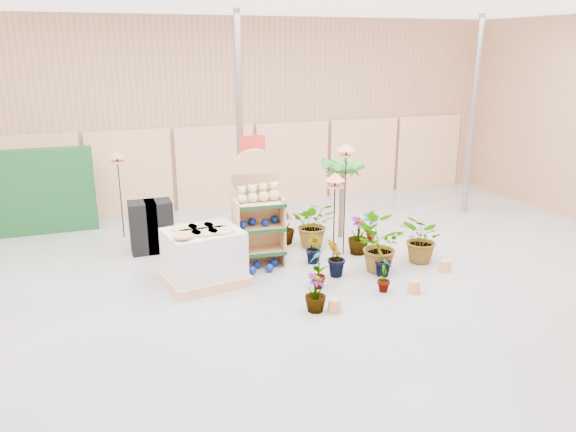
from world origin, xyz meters
The scene contains 25 objects.
room centered at (0.00, 0.91, 2.21)m, with size 15.20×12.10×4.70m.
display_shelf centered at (-0.12, 1.99, 0.96)m, with size 0.92×0.62×2.10m.
teddy_bears centered at (-0.09, 1.89, 1.33)m, with size 0.78×0.21×0.33m.
gazing_balls_shelf centered at (-0.12, 1.87, 0.83)m, with size 0.77×0.26×0.15m.
gazing_balls_floor centered at (-0.13, 1.62, 0.07)m, with size 0.63×0.39×0.15m.
pallet_stack centered at (-1.21, 1.44, 0.47)m, with size 1.47×1.29×0.96m.
charcoal_planters centered at (-1.86, 3.27, 0.50)m, with size 0.80×0.50×1.00m.
trellis_stock centered at (-3.80, 5.20, 0.90)m, with size 2.00×0.30×1.80m, color #164C21.
offer_sign centered at (0.10, 2.98, 1.57)m, with size 0.50×0.08×2.20m.
bird_table_front centered at (0.99, 1.08, 1.68)m, with size 0.34×0.34×1.81m.
bird_table_right centered at (1.55, 1.86, 2.00)m, with size 0.34×0.34×2.15m.
bird_table_back centered at (-2.33, 4.32, 1.70)m, with size 0.34×0.34×1.84m.
palm centered at (1.93, 2.82, 1.49)m, with size 0.70×0.70×1.74m.
potted_plant_0 centered at (0.51, 0.61, 0.37)m, with size 0.39×0.26×0.74m, color #30822F.
potted_plant_1 centered at (0.97, 0.91, 0.35)m, with size 0.39×0.31×0.71m, color #30822F.
potted_plant_2 centered at (1.75, 0.92, 0.48)m, with size 0.86×0.75×0.96m, color #30822F.
potted_plant_3 centered at (1.84, 1.81, 0.37)m, with size 0.41×0.41×0.73m, color #30822F.
potted_plant_4 centered at (2.40, 2.40, 0.32)m, with size 0.34×0.23×0.65m, color #30822F.
potted_plant_5 centered at (0.85, 1.61, 0.31)m, with size 0.34×0.27×0.62m, color #30822F.
potted_plant_6 centered at (1.19, 2.48, 0.47)m, with size 0.85×0.74×0.95m, color #30822F.
potted_plant_7 centered at (0.14, -0.17, 0.30)m, with size 0.33×0.33×0.60m, color #30822F.
potted_plant_8 centered at (1.45, 0.09, 0.34)m, with size 0.35×0.24×0.67m, color #30822F.
potted_plant_9 centered at (1.72, 0.65, 0.32)m, with size 0.35×0.29×0.65m, color #30822F.
potted_plant_10 centered at (2.74, 1.01, 0.45)m, with size 0.81×0.70×0.90m, color #30822F.
potted_plant_11 centered at (0.71, 2.83, 0.35)m, with size 0.40×0.40×0.71m, color #30822F.
Camera 1 is at (-2.82, -7.26, 3.83)m, focal length 35.00 mm.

